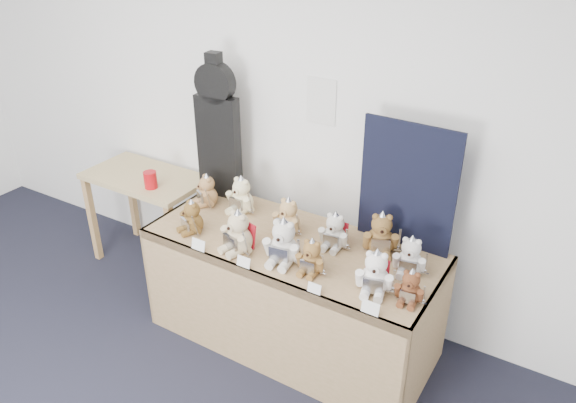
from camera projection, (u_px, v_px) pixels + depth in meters
The scene contains 22 objects.
room_shell at pixel (321, 101), 3.59m from camera, with size 6.00×6.00×6.00m.
display_table at pixel (286, 271), 3.52m from camera, with size 1.87×0.80×0.78m.
side_table at pixel (147, 190), 4.39m from camera, with size 0.95×0.53×0.79m.
guitar_case at pixel (218, 129), 3.85m from camera, with size 0.32×0.11×1.03m.
navy_board at pixel (407, 187), 3.31m from camera, with size 0.60×0.02×0.79m, color black.
red_cup at pixel (150, 180), 4.12m from camera, with size 0.10×0.10×0.13m, color #B50C12.
teddy_front_far_left at pixel (192, 218), 3.58m from camera, with size 0.19×0.19×0.25m.
teddy_front_left at pixel (238, 233), 3.37m from camera, with size 0.24×0.23×0.30m.
teddy_front_centre at pixel (283, 244), 3.26m from camera, with size 0.26×0.22×0.32m.
teddy_front_right at pixel (311, 258), 3.18m from camera, with size 0.20×0.16×0.24m.
teddy_front_far_right at pixel (375, 274), 3.02m from camera, with size 0.24×0.22×0.29m.
teddy_front_end at pixel (410, 288), 2.95m from camera, with size 0.18×0.15×0.22m.
teddy_back_left at pixel (241, 196), 3.80m from camera, with size 0.23×0.20×0.28m.
teddy_back_centre_left at pixel (288, 218), 3.56m from camera, with size 0.22×0.18×0.27m.
teddy_back_centre_right at pixel (335, 232), 3.41m from camera, with size 0.21×0.18×0.26m.
teddy_back_right at pixel (381, 235), 3.36m from camera, with size 0.24×0.23×0.29m.
teddy_back_end at pixel (410, 257), 3.17m from camera, with size 0.22×0.19×0.26m.
teddy_back_far_left at pixel (207, 192), 3.89m from camera, with size 0.20×0.20×0.25m.
entry_card_a at pixel (198, 245), 3.41m from camera, with size 0.10×0.00×0.07m, color silver.
entry_card_b at pixel (244, 262), 3.25m from camera, with size 0.09×0.00×0.07m, color silver.
entry_card_c at pixel (314, 288), 3.04m from camera, with size 0.08×0.00×0.06m, color silver.
entry_card_d at pixel (370, 308), 2.88m from camera, with size 0.10×0.00×0.07m, color silver.
Camera 1 is at (2.13, -0.58, 2.66)m, focal length 35.00 mm.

